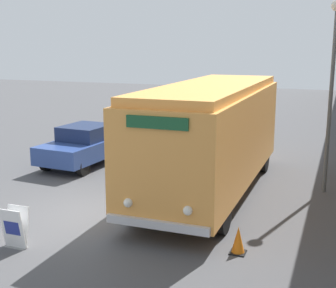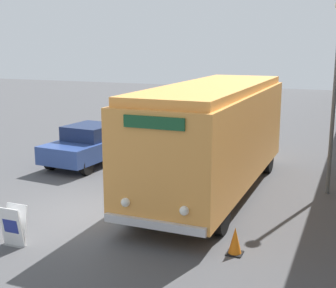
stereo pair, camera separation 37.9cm
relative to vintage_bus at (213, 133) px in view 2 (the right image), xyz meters
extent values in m
plane|color=#4C4C4F|center=(-2.73, -3.12, -1.94)|extent=(80.00, 80.00, 0.00)
cylinder|color=black|center=(-1.18, -3.10, -1.45)|extent=(0.28, 0.97, 0.97)
cylinder|color=black|center=(1.18, -3.10, -1.45)|extent=(0.28, 0.97, 0.97)
cylinder|color=black|center=(-1.18, 3.12, -1.45)|extent=(0.28, 0.97, 0.97)
cylinder|color=black|center=(1.18, 3.12, -1.45)|extent=(0.28, 0.97, 0.97)
cube|color=#EF9E47|center=(0.00, 0.01, -0.08)|extent=(2.67, 9.02, 2.74)
cube|color=#FEA74B|center=(0.00, 0.01, 1.41)|extent=(2.46, 8.66, 0.24)
cube|color=silver|center=(0.00, -4.56, -1.33)|extent=(2.54, 0.12, 0.20)
sphere|color=white|center=(-0.74, -4.53, -0.90)|extent=(0.22, 0.22, 0.22)
sphere|color=white|center=(0.74, -4.53, -0.90)|extent=(0.22, 0.22, 0.22)
cube|color=#19512D|center=(0.00, -4.52, 1.04)|extent=(1.47, 0.06, 0.28)
cube|color=gray|center=(-3.13, -5.62, -1.93)|extent=(0.53, 0.21, 0.01)
cube|color=white|center=(-3.13, -5.71, -1.45)|extent=(0.59, 0.20, 0.98)
cube|color=white|center=(-3.13, -5.54, -1.45)|extent=(0.59, 0.20, 0.98)
cube|color=navy|center=(-3.13, -5.72, -1.43)|extent=(0.41, 0.07, 0.34)
cylinder|color=#595E60|center=(3.42, 1.32, 0.90)|extent=(0.12, 0.12, 5.68)
cylinder|color=black|center=(-6.47, 0.36, -1.60)|extent=(0.22, 0.67, 0.67)
cylinder|color=black|center=(-4.82, 0.23, -1.60)|extent=(0.22, 0.67, 0.67)
cylinder|color=black|center=(-6.26, 3.02, -1.60)|extent=(0.22, 0.67, 0.67)
cylinder|color=black|center=(-4.61, 2.89, -1.60)|extent=(0.22, 0.67, 0.67)
cube|color=#2D478C|center=(-5.54, 1.62, -1.27)|extent=(2.22, 4.21, 0.67)
cube|color=#19274D|center=(-5.53, 1.73, -0.65)|extent=(1.76, 1.95, 0.55)
cylinder|color=black|center=(-6.57, 5.85, -1.63)|extent=(0.22, 0.62, 0.62)
cylinder|color=black|center=(-4.99, 6.00, -1.63)|extent=(0.22, 0.62, 0.62)
cylinder|color=black|center=(-6.88, 9.12, -1.63)|extent=(0.22, 0.62, 0.62)
cylinder|color=black|center=(-5.30, 9.27, -1.63)|extent=(0.22, 0.62, 0.62)
cube|color=black|center=(-5.93, 7.56, -1.29)|extent=(2.28, 4.84, 0.67)
cube|color=black|center=(-5.94, 7.67, -0.70)|extent=(1.76, 2.25, 0.50)
cylinder|color=black|center=(-6.56, 12.13, -1.63)|extent=(0.22, 0.62, 0.62)
cylinder|color=black|center=(-4.92, 12.16, -1.63)|extent=(0.22, 0.62, 0.62)
cylinder|color=black|center=(-6.62, 15.26, -1.63)|extent=(0.22, 0.62, 0.62)
cylinder|color=black|center=(-4.97, 15.29, -1.63)|extent=(0.22, 0.62, 0.62)
cube|color=#A52323|center=(-5.77, 13.71, -1.34)|extent=(1.99, 4.57, 0.57)
cube|color=#5B1313|center=(-5.77, 13.82, -0.78)|extent=(1.66, 2.07, 0.57)
cube|color=black|center=(1.80, -4.09, -1.92)|extent=(0.36, 0.36, 0.03)
cone|color=orange|center=(1.80, -4.09, -1.60)|extent=(0.30, 0.30, 0.61)
camera|label=1|loc=(3.81, -13.91, 2.74)|focal=50.00mm
camera|label=2|loc=(4.17, -13.77, 2.74)|focal=50.00mm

